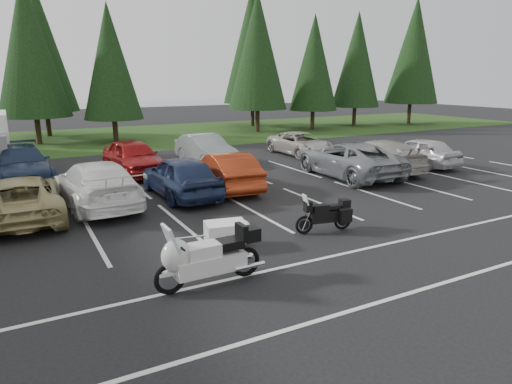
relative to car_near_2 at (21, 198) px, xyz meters
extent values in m
plane|color=black|center=(6.64, -3.93, -0.73)|extent=(120.00, 120.00, 0.00)
cube|color=#1C3912|center=(6.64, 20.07, -0.72)|extent=(80.00, 16.00, 0.01)
cube|color=slate|center=(10.64, 51.07, -0.73)|extent=(70.00, 50.00, 0.02)
cube|color=silver|center=(6.64, -1.93, -0.72)|extent=(32.00, 16.00, 0.01)
cylinder|color=#332316|center=(1.64, 18.97, 0.58)|extent=(0.36, 0.36, 2.62)
cone|color=black|center=(1.64, 18.97, 5.81)|extent=(4.80, 4.80, 9.27)
cylinder|color=#332316|center=(6.64, 17.67, 0.40)|extent=(0.36, 0.36, 2.26)
cone|color=black|center=(6.64, 17.67, 4.91)|extent=(4.14, 4.14, 7.99)
cylinder|color=#332316|center=(18.64, 18.17, 0.62)|extent=(0.36, 0.36, 2.69)
cone|color=black|center=(18.64, 18.17, 5.99)|extent=(4.93, 4.93, 9.52)
cylinder|color=#332316|center=(24.14, 17.87, 0.44)|extent=(0.36, 0.36, 2.33)
cone|color=black|center=(24.14, 17.87, 5.09)|extent=(4.27, 4.27, 8.24)
cylinder|color=#332316|center=(29.64, 18.67, 0.51)|extent=(0.36, 0.36, 2.47)
cone|color=black|center=(29.64, 18.67, 5.45)|extent=(4.53, 4.53, 8.76)
cylinder|color=#332316|center=(35.64, 17.37, 0.69)|extent=(0.36, 0.36, 2.83)
cone|color=black|center=(35.64, 17.37, 6.35)|extent=(5.19, 5.19, 10.03)
cylinder|color=#332316|center=(2.64, 23.57, 0.63)|extent=(0.36, 0.36, 2.71)
cone|color=black|center=(2.64, 23.57, 6.05)|extent=(4.97, 4.97, 9.61)
cylinder|color=#332316|center=(20.64, 22.87, 0.77)|extent=(0.36, 0.36, 3.00)
cone|color=black|center=(20.64, 22.87, 6.77)|extent=(5.50, 5.50, 10.62)
imported|color=tan|center=(0.00, 0.00, 0.00)|extent=(2.49, 5.27, 1.46)
imported|color=white|center=(2.46, 0.53, 0.10)|extent=(2.67, 5.83, 1.65)
imported|color=#1D2849|center=(5.60, 0.38, 0.10)|extent=(2.09, 4.90, 1.65)
imported|color=#9D3014|center=(7.71, 0.68, 0.05)|extent=(2.13, 4.89, 1.56)
imported|color=gray|center=(13.82, 0.24, 0.10)|extent=(3.02, 6.05, 1.65)
imported|color=#A19C93|center=(15.91, 0.53, 0.06)|extent=(2.60, 5.60, 1.58)
imported|color=silver|center=(18.81, 0.56, 0.03)|extent=(1.96, 4.54, 1.52)
imported|color=#1B2A45|center=(0.20, 6.26, 0.08)|extent=(2.63, 5.69, 1.61)
imported|color=maroon|center=(5.03, 5.57, 0.11)|extent=(2.46, 5.07, 1.67)
imported|color=gray|center=(9.12, 6.45, 0.06)|extent=(2.02, 4.89, 1.57)
imported|color=#B8B0A9|center=(15.29, 6.50, -0.05)|extent=(2.30, 4.91, 1.36)
camera|label=1|loc=(-0.04, -16.36, 3.85)|focal=32.00mm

